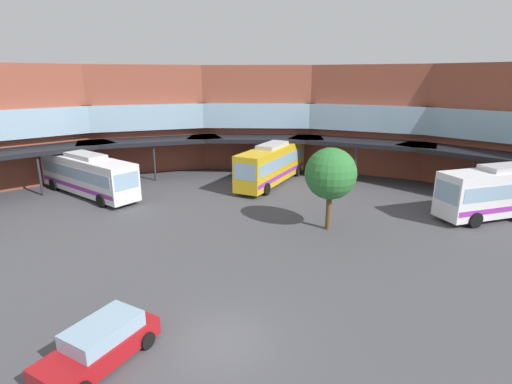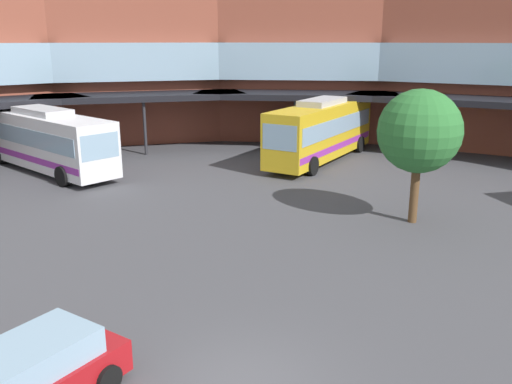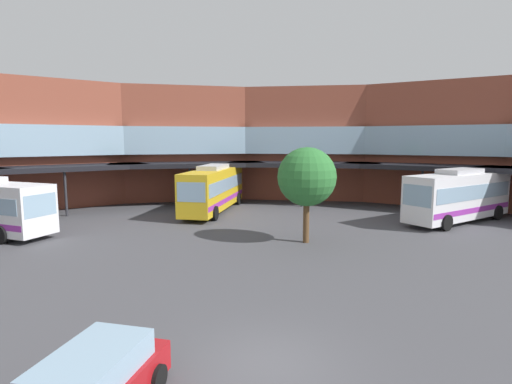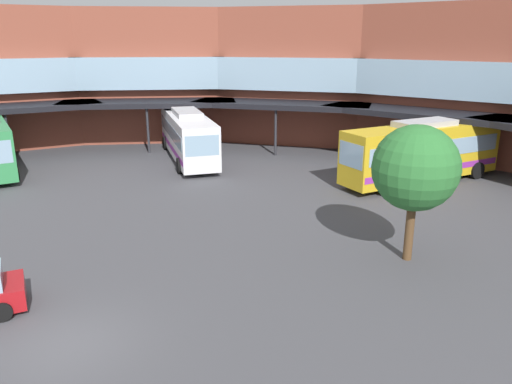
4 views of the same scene
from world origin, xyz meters
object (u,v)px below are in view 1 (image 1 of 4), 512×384
Objects in this scene: bus_2 at (88,174)px; bus_3 at (272,163)px; parked_car at (100,344)px; bus_0 at (501,191)px; plaza_tree at (331,174)px.

bus_2 is 0.97× the size of bus_3.
bus_2 reaches higher than parked_car.
bus_0 is at bearing 152.78° from parked_car.
bus_3 is (-16.78, 8.78, -0.00)m from bus_0.
bus_3 is at bearing 108.17° from plaza_tree.
plaza_tree reaches higher than bus_3.
bus_2 is 2.30× the size of parked_car.
parked_car is (-6.13, -25.22, -1.25)m from bus_3.
bus_2 is at bearing -127.25° from parked_car.
bus_0 is 28.23m from parked_car.
bus_3 is at bearing -166.54° from parked_car.
bus_0 is at bearing 12.96° from plaza_tree.
plaza_tree is at bearing -7.23° from bus_0.
plaza_tree is at bearing 42.38° from bus_3.
bus_0 is at bearing 86.61° from bus_3.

